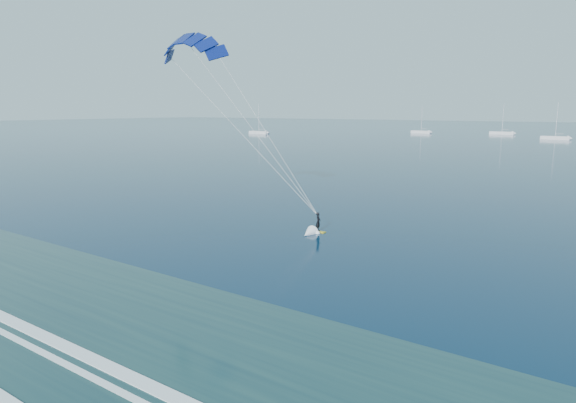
{
  "coord_description": "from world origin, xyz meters",
  "views": [
    {
      "loc": [
        19.96,
        -2.18,
        10.6
      ],
      "look_at": [
        -1.17,
        27.35,
        4.0
      ],
      "focal_mm": 32.0,
      "sensor_mm": 36.0,
      "label": 1
    }
  ],
  "objects_px": {
    "sailboat_1": "(421,132)",
    "sailboat_0": "(259,132)",
    "kitesurfer_rig": "(245,120)",
    "sailboat_2": "(502,133)",
    "sailboat_3": "(555,138)"
  },
  "relations": [
    {
      "from": "kitesurfer_rig",
      "to": "sailboat_3",
      "type": "distance_m",
      "value": 162.84
    },
    {
      "from": "sailboat_2",
      "to": "sailboat_3",
      "type": "height_order",
      "value": "sailboat_2"
    },
    {
      "from": "sailboat_1",
      "to": "sailboat_0",
      "type": "bearing_deg",
      "value": -141.01
    },
    {
      "from": "sailboat_2",
      "to": "sailboat_3",
      "type": "bearing_deg",
      "value": -48.01
    },
    {
      "from": "kitesurfer_rig",
      "to": "sailboat_0",
      "type": "height_order",
      "value": "kitesurfer_rig"
    },
    {
      "from": "kitesurfer_rig",
      "to": "sailboat_2",
      "type": "relative_size",
      "value": 1.5
    },
    {
      "from": "kitesurfer_rig",
      "to": "sailboat_0",
      "type": "relative_size",
      "value": 1.53
    },
    {
      "from": "sailboat_0",
      "to": "sailboat_1",
      "type": "bearing_deg",
      "value": 38.99
    },
    {
      "from": "kitesurfer_rig",
      "to": "sailboat_0",
      "type": "bearing_deg",
      "value": 128.41
    },
    {
      "from": "sailboat_1",
      "to": "sailboat_2",
      "type": "distance_m",
      "value": 32.31
    },
    {
      "from": "sailboat_1",
      "to": "sailboat_2",
      "type": "height_order",
      "value": "sailboat_2"
    },
    {
      "from": "sailboat_0",
      "to": "sailboat_1",
      "type": "relative_size",
      "value": 1.07
    },
    {
      "from": "sailboat_1",
      "to": "sailboat_3",
      "type": "relative_size",
      "value": 0.92
    },
    {
      "from": "sailboat_2",
      "to": "kitesurfer_rig",
      "type": "bearing_deg",
      "value": -83.37
    },
    {
      "from": "sailboat_3",
      "to": "sailboat_0",
      "type": "bearing_deg",
      "value": -165.59
    }
  ]
}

